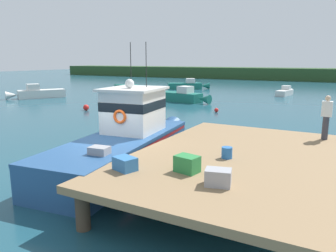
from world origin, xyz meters
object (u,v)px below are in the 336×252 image
object	(u,v)px
crate_stack_mid_dock	(125,164)
moored_boat_outer_mooring	(188,85)
crate_single_by_cleat	(218,177)
deckhand_by_the_boat	(326,117)
bait_bucket	(227,153)
moored_boat_off_the_point	(128,86)
main_fishing_boat	(127,140)
crate_stack_near_edge	(187,164)
moored_boat_near_channel	(38,93)
mooring_buoy_outer	(86,107)
mooring_buoy_inshore	(216,110)
moored_boat_mid_harbor	(182,96)
moored_boat_far_left	(285,92)

from	to	relation	value
crate_stack_mid_dock	moored_boat_outer_mooring	distance (m)	38.60
crate_single_by_cleat	moored_boat_outer_mooring	world-z (taller)	crate_single_by_cleat
moored_boat_outer_mooring	crate_stack_mid_dock	bearing A→B (deg)	-67.29
crate_stack_mid_dock	deckhand_by_the_boat	world-z (taller)	deckhand_by_the_boat
bait_bucket	crate_single_by_cleat	bearing A→B (deg)	-76.58
moored_boat_off_the_point	main_fishing_boat	bearing A→B (deg)	-54.76
main_fishing_boat	crate_stack_mid_dock	distance (m)	4.25
deckhand_by_the_boat	moored_boat_off_the_point	size ratio (longest dim) A/B	0.38
crate_stack_near_edge	deckhand_by_the_boat	size ratio (longest dim) A/B	0.37
crate_single_by_cleat	moored_boat_off_the_point	bearing A→B (deg)	128.30
moored_boat_near_channel	crate_stack_near_edge	bearing A→B (deg)	-33.32
mooring_buoy_outer	moored_boat_outer_mooring	bearing A→B (deg)	93.07
crate_stack_near_edge	moored_boat_near_channel	world-z (taller)	crate_stack_near_edge
crate_stack_near_edge	moored_boat_off_the_point	distance (m)	39.40
main_fishing_boat	mooring_buoy_inshore	distance (m)	14.35
mooring_buoy_inshore	moored_boat_near_channel	bearing A→B (deg)	179.79
main_fishing_boat	moored_boat_outer_mooring	size ratio (longest dim) A/B	1.81
deckhand_by_the_boat	moored_boat_off_the_point	bearing A→B (deg)	136.56
mooring_buoy_inshore	main_fishing_boat	bearing A→B (deg)	-83.92
crate_stack_mid_dock	mooring_buoy_inshore	world-z (taller)	crate_stack_mid_dock
crate_stack_near_edge	mooring_buoy_outer	distance (m)	19.95
moored_boat_near_channel	moored_boat_off_the_point	size ratio (longest dim) A/B	1.35
moored_boat_near_channel	moored_boat_mid_harbor	bearing A→B (deg)	16.84
moored_boat_far_left	mooring_buoy_outer	size ratio (longest dim) A/B	9.21
crate_stack_near_edge	moored_boat_outer_mooring	distance (m)	38.61
moored_boat_far_left	moored_boat_near_channel	xyz separation A→B (m)	(-23.21, -15.76, 0.15)
crate_stack_mid_dock	moored_boat_off_the_point	size ratio (longest dim) A/B	0.14
moored_boat_near_channel	mooring_buoy_inshore	distance (m)	20.58
crate_stack_mid_dock	moored_boat_near_channel	xyz separation A→B (m)	(-24.53, 17.79, -0.85)
main_fishing_boat	bait_bucket	bearing A→B (deg)	-14.13
crate_single_by_cleat	mooring_buoy_outer	world-z (taller)	crate_single_by_cleat
moored_boat_near_channel	moored_boat_outer_mooring	bearing A→B (deg)	61.59
crate_stack_mid_dock	moored_boat_mid_harbor	world-z (taller)	crate_stack_mid_dock
deckhand_by_the_boat	moored_boat_mid_harbor	world-z (taller)	deckhand_by_the_boat
crate_stack_mid_dock	bait_bucket	world-z (taller)	crate_stack_mid_dock
main_fishing_boat	crate_stack_mid_dock	bearing A→B (deg)	-54.96
crate_stack_mid_dock	moored_boat_off_the_point	distance (m)	39.03
moored_boat_far_left	moored_boat_outer_mooring	bearing A→B (deg)	171.44
main_fishing_boat	deckhand_by_the_boat	bearing A→B (deg)	22.78
deckhand_by_the_boat	mooring_buoy_inshore	size ratio (longest dim) A/B	4.89
crate_stack_mid_dock	deckhand_by_the_boat	distance (m)	7.79
moored_boat_far_left	mooring_buoy_outer	xyz separation A→B (m)	(-12.39, -20.06, -0.14)
crate_stack_mid_dock	deckhand_by_the_boat	xyz separation A→B (m)	(4.45, 6.36, 0.68)
moored_boat_mid_harbor	moored_boat_far_left	bearing A→B (deg)	54.40
moored_boat_off_the_point	mooring_buoy_outer	world-z (taller)	moored_boat_off_the_point
bait_bucket	mooring_buoy_inshore	world-z (taller)	bait_bucket
moored_boat_mid_harbor	moored_boat_near_channel	bearing A→B (deg)	-163.16
crate_single_by_cleat	bait_bucket	size ratio (longest dim) A/B	1.76
moored_boat_outer_mooring	moored_boat_off_the_point	world-z (taller)	moored_boat_outer_mooring
crate_stack_near_edge	bait_bucket	size ratio (longest dim) A/B	1.76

